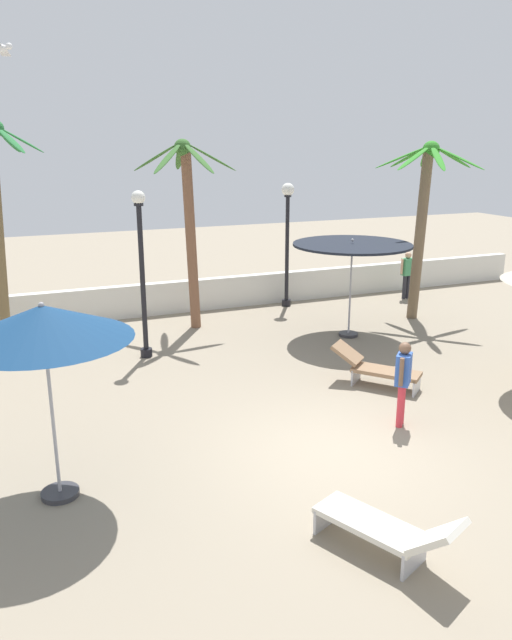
# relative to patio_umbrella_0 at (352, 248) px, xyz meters

# --- Properties ---
(ground_plane) EXTENTS (56.00, 56.00, 0.00)m
(ground_plane) POSITION_rel_patio_umbrella_0_xyz_m (-3.55, -5.45, -2.35)
(ground_plane) COLOR gray
(boundary_wall) EXTENTS (25.20, 0.30, 0.96)m
(boundary_wall) POSITION_rel_patio_umbrella_0_xyz_m (-3.55, 4.05, -1.87)
(boundary_wall) COLOR silver
(boundary_wall) RESTS_ON ground_plane
(patio_umbrella_0) EXTENTS (3.06, 3.06, 2.61)m
(patio_umbrella_0) POSITION_rel_patio_umbrella_0_xyz_m (0.00, 0.00, 0.00)
(patio_umbrella_0) COLOR #333338
(patio_umbrella_0) RESTS_ON ground_plane
(patio_umbrella_1) EXTENTS (2.42, 2.42, 2.93)m
(patio_umbrella_1) POSITION_rel_patio_umbrella_0_xyz_m (-7.87, -5.09, 0.27)
(patio_umbrella_1) COLOR #333338
(patio_umbrella_1) RESTS_ON ground_plane
(palm_tree_2) EXTENTS (2.62, 2.86, 5.07)m
(palm_tree_2) POSITION_rel_patio_umbrella_0_xyz_m (-3.65, 2.34, 0.82)
(palm_tree_2) COLOR brown
(palm_tree_2) RESTS_ON ground_plane
(palm_tree_3) EXTENTS (2.96, 2.92, 5.02)m
(palm_tree_3) POSITION_rel_patio_umbrella_0_xyz_m (2.77, 0.84, 0.86)
(palm_tree_3) COLOR brown
(palm_tree_3) RESTS_ON ground_plane
(lamp_post_0) EXTENTS (0.31, 0.31, 3.94)m
(lamp_post_0) POSITION_rel_patio_umbrella_0_xyz_m (-5.36, 0.43, -0.16)
(lamp_post_0) COLOR black
(lamp_post_0) RESTS_ON ground_plane
(lamp_post_1) EXTENTS (0.39, 0.39, 3.81)m
(lamp_post_1) POSITION_rel_patio_umbrella_0_xyz_m (-0.20, 3.48, 0.08)
(lamp_post_1) COLOR black
(lamp_post_1) RESTS_ON ground_plane
(lounge_chair_0) EXTENTS (1.28, 1.94, 0.84)m
(lounge_chair_0) POSITION_rel_patio_umbrella_0_xyz_m (-4.25, -8.04, -1.96)
(lounge_chair_0) COLOR #B7B7BC
(lounge_chair_0) RESTS_ON ground_plane
(lounge_chair_1) EXTENTS (1.62, 1.78, 0.83)m
(lounge_chair_1) POSITION_rel_patio_umbrella_0_xyz_m (-1.28, -3.24, -1.95)
(lounge_chair_1) COLOR #B7B7BC
(lounge_chair_1) RESTS_ON ground_plane
(guest_0) EXTENTS (0.42, 0.43, 1.59)m
(guest_0) POSITION_rel_patio_umbrella_0_xyz_m (-1.90, -5.03, -1.40)
(guest_0) COLOR #D8333F
(guest_0) RESTS_ON ground_plane
(guest_1) EXTENTS (0.56, 0.28, 1.56)m
(guest_1) POSITION_rel_patio_umbrella_0_xyz_m (3.86, 2.83, -1.42)
(guest_1) COLOR #26262D
(guest_1) RESTS_ON ground_plane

